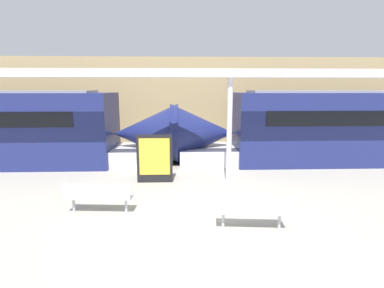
% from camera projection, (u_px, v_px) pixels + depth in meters
% --- Properties ---
extents(ground_plane, '(60.00, 60.00, 0.00)m').
position_uv_depth(ground_plane, '(218.00, 234.00, 6.84)').
color(ground_plane, '#A8A093').
extents(station_wall, '(56.00, 0.20, 5.00)m').
position_uv_depth(station_wall, '(195.00, 103.00, 16.88)').
color(station_wall, tan).
rests_on(station_wall, ground_plane).
extents(train_left, '(16.29, 2.93, 3.20)m').
position_uv_depth(train_left, '(352.00, 128.00, 13.57)').
color(train_left, navy).
rests_on(train_left, ground_plane).
extents(bench_near, '(1.69, 0.59, 0.85)m').
position_uv_depth(bench_near, '(252.00, 209.00, 6.96)').
color(bench_near, '#ADB2B7').
rests_on(bench_near, ground_plane).
extents(bench_far, '(1.81, 0.57, 0.85)m').
position_uv_depth(bench_far, '(98.00, 195.00, 7.89)').
color(bench_far, '#ADB2B7').
rests_on(bench_far, ground_plane).
extents(trash_bin, '(0.47, 0.47, 0.82)m').
position_uv_depth(trash_bin, '(153.00, 169.00, 10.80)').
color(trash_bin, '#4C4F54').
rests_on(trash_bin, ground_plane).
extents(poster_board, '(1.25, 0.07, 1.71)m').
position_uv_depth(poster_board, '(155.00, 159.00, 10.46)').
color(poster_board, black).
rests_on(poster_board, ground_plane).
extents(support_column_near, '(0.19, 0.19, 3.65)m').
position_uv_depth(support_column_near, '(229.00, 130.00, 10.60)').
color(support_column_near, silver).
rests_on(support_column_near, ground_plane).
extents(canopy_beam, '(28.00, 0.60, 0.28)m').
position_uv_depth(canopy_beam, '(231.00, 73.00, 10.25)').
color(canopy_beam, silver).
rests_on(canopy_beam, support_column_near).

